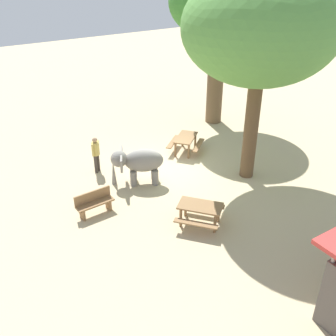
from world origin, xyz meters
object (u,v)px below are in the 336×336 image
Objects in this scene: shade_tree_main at (262,27)px; elephant at (138,162)px; person_handler at (96,152)px; picnic_table_far at (186,141)px; wooden_bench at (94,202)px; shade_tree_secondary at (220,4)px; picnic_table_near at (200,210)px.

elephant is at bearing -25.03° from shade_tree_main.
person_handler is 4.35m from picnic_table_far.
shade_tree_secondary is at bearing -156.36° from wooden_bench.
picnic_table_far is (0.91, -3.23, -5.45)m from shade_tree_main.
wooden_bench is 6.12m from picnic_table_far.
picnic_table_far is at bearing -69.97° from picnic_table_near.
elephant is 1.00× the size of picnic_table_near.
shade_tree_secondary is 11.75m from wooden_bench.
elephant reaches higher than wooden_bench.
shade_tree_secondary reaches higher than picnic_table_far.
person_handler is at bearing -118.76° from wooden_bench.
wooden_bench is (9.17, 4.68, -5.66)m from shade_tree_secondary.
shade_tree_main is at bearing 20.46° from person_handler.
shade_tree_secondary reaches higher than picnic_table_near.
elephant is 1.48× the size of wooden_bench.
elephant reaches higher than picnic_table_far.
shade_tree_main reaches higher than wooden_bench.
shade_tree_secondary is 6.98m from picnic_table_far.
wooden_bench is at bearing -7.69° from shade_tree_main.
picnic_table_near is 1.00× the size of picnic_table_far.
elephant is at bearing -159.76° from wooden_bench.
picnic_table_near is at bearing -18.76° from person_handler.
person_handler is at bearing -31.54° from elephant.
wooden_bench is at bearing -59.54° from person_handler.
elephant is at bearing -2.97° from person_handler.
picnic_table_near is (-2.83, 2.58, 0.12)m from wooden_bench.
wooden_bench is at bearing 50.89° from elephant.
wooden_bench reaches higher than picnic_table_near.
elephant is 0.26× the size of shade_tree_main.
elephant is at bearing -33.55° from picnic_table_near.
picnic_table_near is (-0.42, 3.63, -0.37)m from elephant.
picnic_table_far is at bearing -131.07° from elephant.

